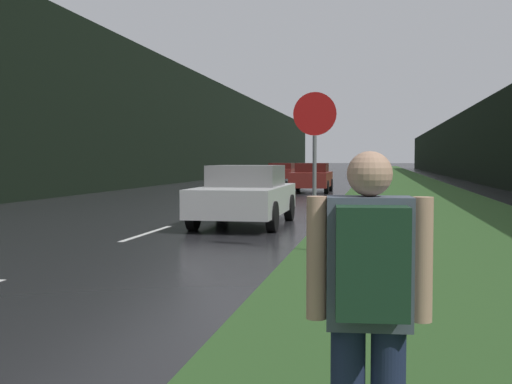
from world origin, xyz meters
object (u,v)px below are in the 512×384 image
Objects in this scene: stop_sign at (315,151)px; car_oncoming at (282,172)px; car_passing_far at (312,177)px; car_passing_near at (245,195)px; hitchhiker_with_backpack at (369,305)px.

stop_sign is 34.40m from car_oncoming.
car_passing_far is at bearing 95.93° from stop_sign.
car_passing_near reaches higher than car_oncoming.
hitchhiker_with_backpack is at bearing -81.04° from car_oncoming.
car_passing_far is (-0.00, 16.11, -0.02)m from car_passing_near.
car_passing_near is 29.86m from car_oncoming.
car_oncoming is at bearing 99.36° from stop_sign.
car_passing_near is 16.11m from car_passing_far.
stop_sign reaches higher than car_oncoming.
car_passing_near is (-3.16, 12.46, -0.20)m from hitchhiker_with_backpack.
car_passing_far is at bearing -75.61° from car_oncoming.
hitchhiker_with_backpack reaches higher than car_oncoming.
hitchhiker_with_backpack is 28.74m from car_passing_far.
hitchhiker_with_backpack is 12.85m from car_passing_near.
stop_sign is 4.86m from car_passing_near.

